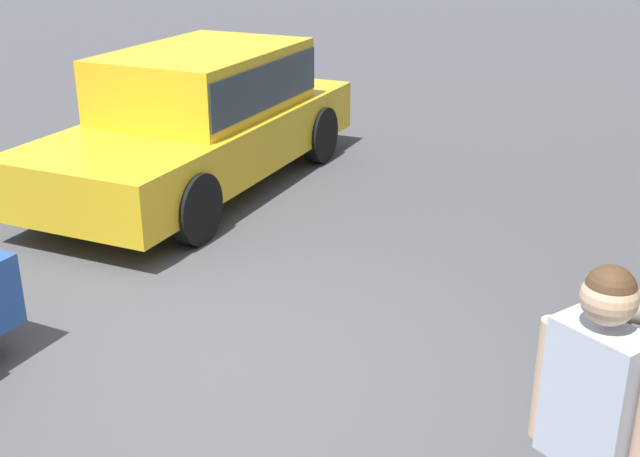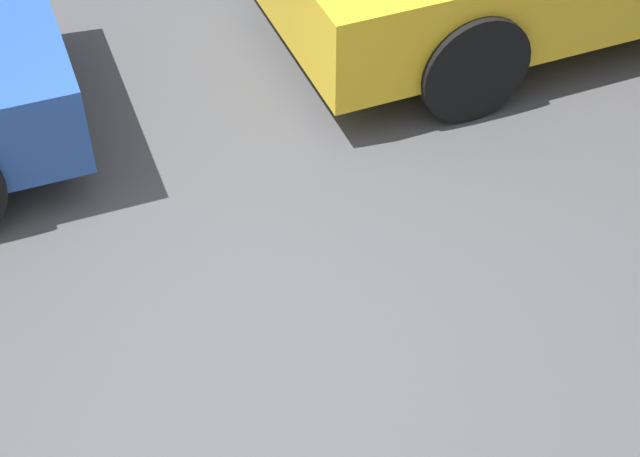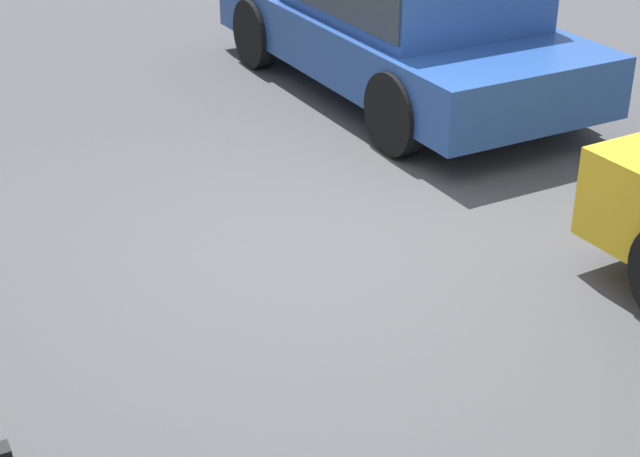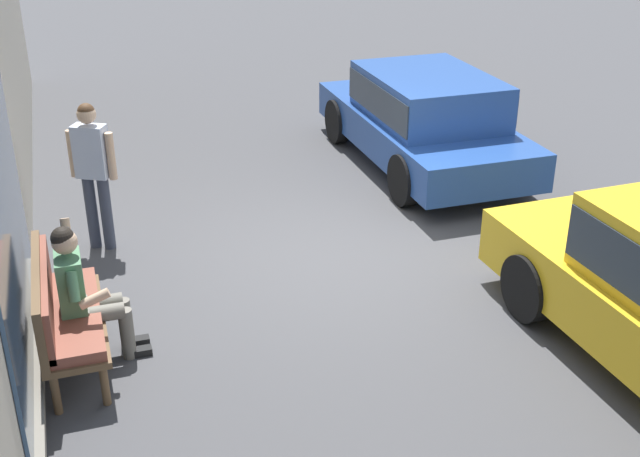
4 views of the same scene
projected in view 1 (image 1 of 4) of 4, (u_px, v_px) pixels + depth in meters
ground_plane at (224, 373)px, 5.40m from camera, size 60.00×60.00×0.00m
parked_car_near at (202, 113)px, 8.73m from camera, size 4.54×1.93×1.50m
pedestrian_standing at (589, 431)px, 3.12m from camera, size 0.35×0.49×1.73m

